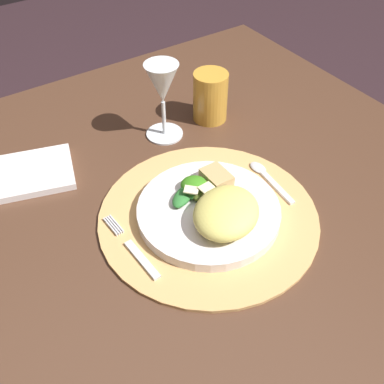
{
  "coord_description": "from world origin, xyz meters",
  "views": [
    {
      "loc": [
        -0.3,
        -0.49,
        1.31
      ],
      "look_at": [
        0.03,
        -0.01,
        0.76
      ],
      "focal_mm": 43.35,
      "sensor_mm": 36.0,
      "label": 1
    }
  ],
  "objects": [
    {
      "name": "amber_tumbler",
      "position": [
        0.2,
        0.18,
        0.79
      ],
      "size": [
        0.07,
        0.07,
        0.11
      ],
      "primitive_type": "cylinder",
      "color": "gold",
      "rests_on": "dining_table"
    },
    {
      "name": "placemat",
      "position": [
        0.03,
        -0.06,
        0.74
      ],
      "size": [
        0.37,
        0.37,
        0.01
      ],
      "primitive_type": "cylinder",
      "color": "tan",
      "rests_on": "dining_table"
    },
    {
      "name": "wine_glass",
      "position": [
        0.09,
        0.18,
        0.85
      ],
      "size": [
        0.08,
        0.08,
        0.16
      ],
      "color": "silver",
      "rests_on": "dining_table"
    },
    {
      "name": "bread_piece",
      "position": [
        0.07,
        -0.01,
        0.77
      ],
      "size": [
        0.04,
        0.05,
        0.02
      ],
      "primitive_type": "cube",
      "rotation": [
        0.0,
        0.0,
        4.72
      ],
      "color": "tan",
      "rests_on": "dinner_plate"
    },
    {
      "name": "fork",
      "position": [
        -0.12,
        -0.06,
        0.75
      ],
      "size": [
        0.02,
        0.15,
        0.0
      ],
      "color": "silver",
      "rests_on": "placemat"
    },
    {
      "name": "dinner_plate",
      "position": [
        0.03,
        -0.06,
        0.75
      ],
      "size": [
        0.24,
        0.24,
        0.02
      ],
      "primitive_type": "cylinder",
      "color": "silver",
      "rests_on": "placemat"
    },
    {
      "name": "pasta_serving",
      "position": [
        0.03,
        -0.1,
        0.78
      ],
      "size": [
        0.16,
        0.15,
        0.04
      ],
      "primitive_type": "ellipsoid",
      "rotation": [
        0.0,
        0.0,
        3.69
      ],
      "color": "#DBCF66",
      "rests_on": "dinner_plate"
    },
    {
      "name": "spoon",
      "position": [
        0.17,
        -0.04,
        0.75
      ],
      "size": [
        0.03,
        0.13,
        0.01
      ],
      "color": "silver",
      "rests_on": "placemat"
    },
    {
      "name": "salad_greens",
      "position": [
        0.02,
        -0.02,
        0.77
      ],
      "size": [
        0.1,
        0.07,
        0.03
      ],
      "color": "#2B702E",
      "rests_on": "dinner_plate"
    },
    {
      "name": "napkin",
      "position": [
        -0.18,
        0.21,
        0.74
      ],
      "size": [
        0.17,
        0.16,
        0.01
      ],
      "primitive_type": "cube",
      "rotation": [
        0.0,
        0.0,
        -0.29
      ],
      "color": "white",
      "rests_on": "dining_table"
    },
    {
      "name": "dining_table",
      "position": [
        0.0,
        0.0,
        0.62
      ],
      "size": [
        1.11,
        1.02,
        0.74
      ],
      "color": "#4D3021",
      "rests_on": "ground"
    }
  ]
}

